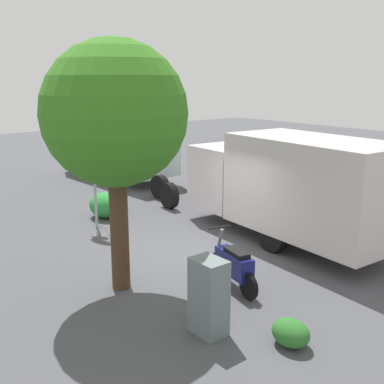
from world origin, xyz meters
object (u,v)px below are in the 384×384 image
object	(u,v)px
box_truck_far	(118,143)
motorcycle	(233,265)
street_tree	(115,115)
stop_sign	(93,167)
utility_cabinet	(209,297)
box_truck_near	(285,182)
bike_rack_hoop	(104,240)

from	to	relation	value
box_truck_far	motorcycle	world-z (taller)	box_truck_far
box_truck_far	street_tree	size ratio (longest dim) A/B	1.51
stop_sign	utility_cabinet	distance (m)	6.81
box_truck_near	bike_rack_hoop	size ratio (longest dim) A/B	9.64
motorcycle	street_tree	xyz separation A→B (m)	(1.49, 1.89, 3.15)
box_truck_near	stop_sign	bearing A→B (deg)	45.38
box_truck_far	utility_cabinet	xyz separation A→B (m)	(-12.54, 5.19, -0.88)
box_truck_far	stop_sign	size ratio (longest dim) A/B	2.79
box_truck_near	street_tree	bearing A→B (deg)	92.87
box_truck_near	motorcycle	xyz separation A→B (m)	(-1.49, 3.25, -1.09)
box_truck_near	box_truck_far	world-z (taller)	box_truck_near
stop_sign	street_tree	world-z (taller)	street_tree
box_truck_near	box_truck_far	bearing A→B (deg)	0.74
box_truck_near	box_truck_far	xyz separation A→B (m)	(9.97, -0.36, -0.04)
box_truck_far	bike_rack_hoop	bearing A→B (deg)	-36.64
box_truck_near	motorcycle	size ratio (longest dim) A/B	4.56
box_truck_far	motorcycle	bearing A→B (deg)	-22.06
box_truck_near	motorcycle	world-z (taller)	box_truck_near
stop_sign	box_truck_near	bearing A→B (deg)	-137.42
box_truck_far	street_tree	world-z (taller)	street_tree
stop_sign	motorcycle	bearing A→B (deg)	-175.18
box_truck_near	utility_cabinet	world-z (taller)	box_truck_near
stop_sign	street_tree	size ratio (longest dim) A/B	0.54
box_truck_near	motorcycle	bearing A→B (deg)	117.48
motorcycle	bike_rack_hoop	xyz separation A→B (m)	(4.41, 0.81, -0.52)
utility_cabinet	stop_sign	bearing A→B (deg)	-9.58
bike_rack_hoop	box_truck_far	bearing A→B (deg)	-32.06
box_truck_near	utility_cabinet	distance (m)	5.55
box_truck_near	street_tree	world-z (taller)	street_tree
box_truck_far	box_truck_near	bearing A→B (deg)	-6.64
box_truck_near	stop_sign	size ratio (longest dim) A/B	2.92
utility_cabinet	bike_rack_hoop	distance (m)	5.59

